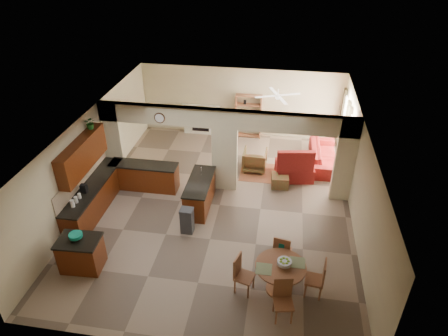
% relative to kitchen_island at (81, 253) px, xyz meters
% --- Properties ---
extents(floor, '(10.00, 10.00, 0.00)m').
position_rel_kitchen_island_xyz_m(floor, '(3.01, 3.13, -0.46)').
color(floor, '#87715D').
rests_on(floor, ground).
extents(ceiling, '(10.00, 10.00, 0.00)m').
position_rel_kitchen_island_xyz_m(ceiling, '(3.01, 3.13, 2.34)').
color(ceiling, white).
rests_on(ceiling, wall_back).
extents(wall_back, '(8.00, 0.00, 8.00)m').
position_rel_kitchen_island_xyz_m(wall_back, '(3.01, 8.13, 0.94)').
color(wall_back, '#BFAF8C').
rests_on(wall_back, floor).
extents(wall_front, '(8.00, 0.00, 8.00)m').
position_rel_kitchen_island_xyz_m(wall_front, '(3.01, -1.87, 0.94)').
color(wall_front, '#BFAF8C').
rests_on(wall_front, floor).
extents(wall_left, '(0.00, 10.00, 10.00)m').
position_rel_kitchen_island_xyz_m(wall_left, '(-0.99, 3.13, 0.94)').
color(wall_left, '#BFAF8C').
rests_on(wall_left, floor).
extents(wall_right, '(0.00, 10.00, 10.00)m').
position_rel_kitchen_island_xyz_m(wall_right, '(7.01, 3.13, 0.94)').
color(wall_right, '#BFAF8C').
rests_on(wall_right, floor).
extents(partition_left_pier, '(0.60, 0.25, 2.80)m').
position_rel_kitchen_island_xyz_m(partition_left_pier, '(-0.69, 4.13, 0.94)').
color(partition_left_pier, '#BFAF8C').
rests_on(partition_left_pier, floor).
extents(partition_center_pier, '(0.80, 0.25, 2.20)m').
position_rel_kitchen_island_xyz_m(partition_center_pier, '(3.01, 4.13, 0.64)').
color(partition_center_pier, '#BFAF8C').
rests_on(partition_center_pier, floor).
extents(partition_right_pier, '(0.60, 0.25, 2.80)m').
position_rel_kitchen_island_xyz_m(partition_right_pier, '(6.71, 4.13, 0.94)').
color(partition_right_pier, '#BFAF8C').
rests_on(partition_right_pier, floor).
extents(partition_header, '(8.00, 0.25, 0.60)m').
position_rel_kitchen_island_xyz_m(partition_header, '(3.01, 4.13, 2.04)').
color(partition_header, '#BFAF8C').
rests_on(partition_header, partition_center_pier).
extents(kitchen_counter, '(2.52, 3.29, 1.48)m').
position_rel_kitchen_island_xyz_m(kitchen_counter, '(-0.26, 2.88, 0.01)').
color(kitchen_counter, '#411907').
rests_on(kitchen_counter, floor).
extents(upper_cabinets, '(0.35, 2.40, 0.90)m').
position_rel_kitchen_island_xyz_m(upper_cabinets, '(-0.81, 2.33, 1.46)').
color(upper_cabinets, '#411907').
rests_on(upper_cabinets, wall_left).
extents(peninsula, '(0.70, 1.85, 0.91)m').
position_rel_kitchen_island_xyz_m(peninsula, '(2.41, 3.02, 0.00)').
color(peninsula, '#411907').
rests_on(peninsula, floor).
extents(wall_clock, '(0.34, 0.03, 0.34)m').
position_rel_kitchen_island_xyz_m(wall_clock, '(1.01, 3.98, 1.99)').
color(wall_clock, '#482918').
rests_on(wall_clock, partition_header).
extents(rug, '(1.60, 1.30, 0.01)m').
position_rel_kitchen_island_xyz_m(rug, '(4.21, 5.23, -0.45)').
color(rug, '#995A37').
rests_on(rug, floor).
extents(fireplace, '(1.60, 0.35, 1.20)m').
position_rel_kitchen_island_xyz_m(fireplace, '(1.41, 7.97, 0.16)').
color(fireplace, silver).
rests_on(fireplace, floor).
extents(shelving_unit, '(1.00, 0.32, 1.80)m').
position_rel_kitchen_island_xyz_m(shelving_unit, '(3.36, 7.95, 0.44)').
color(shelving_unit, brown).
rests_on(shelving_unit, floor).
extents(window_a, '(0.02, 0.90, 1.90)m').
position_rel_kitchen_island_xyz_m(window_a, '(6.98, 5.43, 0.74)').
color(window_a, white).
rests_on(window_a, wall_right).
extents(window_b, '(0.02, 0.90, 1.90)m').
position_rel_kitchen_island_xyz_m(window_b, '(6.98, 7.13, 0.74)').
color(window_b, white).
rests_on(window_b, wall_right).
extents(glazed_door, '(0.02, 0.70, 2.10)m').
position_rel_kitchen_island_xyz_m(glazed_door, '(6.98, 6.28, 0.59)').
color(glazed_door, white).
rests_on(glazed_door, wall_right).
extents(drape_a_left, '(0.10, 0.28, 2.30)m').
position_rel_kitchen_island_xyz_m(drape_a_left, '(6.94, 4.83, 0.74)').
color(drape_a_left, '#43211A').
rests_on(drape_a_left, wall_right).
extents(drape_a_right, '(0.10, 0.28, 2.30)m').
position_rel_kitchen_island_xyz_m(drape_a_right, '(6.94, 6.03, 0.74)').
color(drape_a_right, '#43211A').
rests_on(drape_a_right, wall_right).
extents(drape_b_left, '(0.10, 0.28, 2.30)m').
position_rel_kitchen_island_xyz_m(drape_b_left, '(6.94, 6.53, 0.74)').
color(drape_b_left, '#43211A').
rests_on(drape_b_left, wall_right).
extents(drape_b_right, '(0.10, 0.28, 2.30)m').
position_rel_kitchen_island_xyz_m(drape_b_right, '(6.94, 7.73, 0.74)').
color(drape_b_right, '#43211A').
rests_on(drape_b_right, wall_right).
extents(ceiling_fan, '(1.00, 1.00, 0.10)m').
position_rel_kitchen_island_xyz_m(ceiling_fan, '(4.51, 6.13, 2.10)').
color(ceiling_fan, white).
rests_on(ceiling_fan, ceiling).
extents(kitchen_island, '(1.08, 0.80, 0.90)m').
position_rel_kitchen_island_xyz_m(kitchen_island, '(0.00, 0.00, 0.00)').
color(kitchen_island, '#411907').
rests_on(kitchen_island, floor).
extents(teal_bowl, '(0.33, 0.33, 0.16)m').
position_rel_kitchen_island_xyz_m(teal_bowl, '(-0.05, 0.04, 0.53)').
color(teal_bowl, '#13886E').
rests_on(teal_bowl, kitchen_island).
extents(trash_can, '(0.35, 0.30, 0.73)m').
position_rel_kitchen_island_xyz_m(trash_can, '(2.31, 1.76, -0.09)').
color(trash_can, '#313234').
rests_on(trash_can, floor).
extents(dining_table, '(1.19, 1.19, 0.81)m').
position_rel_kitchen_island_xyz_m(dining_table, '(4.97, 0.02, 0.08)').
color(dining_table, brown).
rests_on(dining_table, floor).
extents(fruit_bowl, '(0.33, 0.33, 0.18)m').
position_rel_kitchen_island_xyz_m(fruit_bowl, '(5.04, 0.03, 0.44)').
color(fruit_bowl, '#7DB126').
rests_on(fruit_bowl, dining_table).
extents(sofa, '(2.41, 0.98, 0.70)m').
position_rel_kitchen_island_xyz_m(sofa, '(6.31, 6.19, -0.11)').
color(sofa, maroon).
rests_on(sofa, floor).
extents(chaise, '(1.38, 1.19, 0.49)m').
position_rel_kitchen_island_xyz_m(chaise, '(5.27, 5.16, -0.21)').
color(chaise, maroon).
rests_on(chaise, floor).
extents(armchair, '(0.83, 0.85, 0.76)m').
position_rel_kitchen_island_xyz_m(armchair, '(3.88, 5.44, -0.08)').
color(armchair, maroon).
rests_on(armchair, floor).
extents(ottoman, '(0.61, 0.61, 0.41)m').
position_rel_kitchen_island_xyz_m(ottoman, '(4.81, 4.51, -0.25)').
color(ottoman, maroon).
rests_on(ottoman, floor).
extents(plant, '(0.39, 0.35, 0.38)m').
position_rel_kitchen_island_xyz_m(plant, '(-0.81, 3.12, 2.10)').
color(plant, '#154B14').
rests_on(plant, upper_cabinets).
extents(chair_north, '(0.50, 0.50, 1.02)m').
position_rel_kitchen_island_xyz_m(chair_north, '(4.99, 0.79, 0.10)').
color(chair_north, brown).
rests_on(chair_north, floor).
extents(chair_east, '(0.47, 0.47, 1.02)m').
position_rel_kitchen_island_xyz_m(chair_east, '(5.86, 0.04, 0.10)').
color(chair_east, brown).
rests_on(chair_east, floor).
extents(chair_south, '(0.50, 0.50, 1.02)m').
position_rel_kitchen_island_xyz_m(chair_south, '(5.06, -0.66, 0.10)').
color(chair_south, brown).
rests_on(chair_south, floor).
extents(chair_west, '(0.52, 0.52, 1.02)m').
position_rel_kitchen_island_xyz_m(chair_west, '(4.07, -0.09, 0.10)').
color(chair_west, brown).
rests_on(chair_west, floor).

